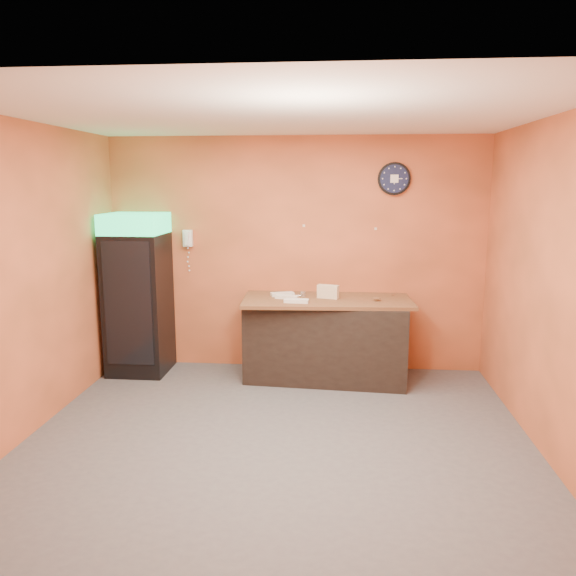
# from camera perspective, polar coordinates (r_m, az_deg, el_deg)

# --- Properties ---
(floor) EXTENTS (4.50, 4.50, 0.00)m
(floor) POSITION_cam_1_polar(r_m,az_deg,el_deg) (5.24, -0.96, -14.82)
(floor) COLOR #47474C
(floor) RESTS_ON ground
(back_wall) EXTENTS (4.50, 0.02, 2.80)m
(back_wall) POSITION_cam_1_polar(r_m,az_deg,el_deg) (6.78, 0.76, 3.41)
(back_wall) COLOR #E36C40
(back_wall) RESTS_ON floor
(left_wall) EXTENTS (0.02, 4.00, 2.80)m
(left_wall) POSITION_cam_1_polar(r_m,az_deg,el_deg) (5.52, -24.93, 0.74)
(left_wall) COLOR #E36C40
(left_wall) RESTS_ON floor
(right_wall) EXTENTS (0.02, 4.00, 2.80)m
(right_wall) POSITION_cam_1_polar(r_m,az_deg,el_deg) (5.10, 25.04, -0.02)
(right_wall) COLOR #E36C40
(right_wall) RESTS_ON floor
(ceiling) EXTENTS (4.50, 4.00, 0.02)m
(ceiling) POSITION_cam_1_polar(r_m,az_deg,el_deg) (4.77, -1.07, 17.21)
(ceiling) COLOR white
(ceiling) RESTS_ON back_wall
(beverage_cooler) EXTENTS (0.67, 0.68, 1.91)m
(beverage_cooler) POSITION_cam_1_polar(r_m,az_deg,el_deg) (6.87, -15.08, -0.84)
(beverage_cooler) COLOR black
(beverage_cooler) RESTS_ON floor
(prep_counter) EXTENTS (1.88, 0.94, 0.91)m
(prep_counter) POSITION_cam_1_polar(r_m,az_deg,el_deg) (6.56, 3.94, -5.31)
(prep_counter) COLOR black
(prep_counter) RESTS_ON floor
(wall_clock) EXTENTS (0.38, 0.06, 0.38)m
(wall_clock) POSITION_cam_1_polar(r_m,az_deg,el_deg) (6.71, 10.73, 10.86)
(wall_clock) COLOR black
(wall_clock) RESTS_ON back_wall
(wall_phone) EXTENTS (0.11, 0.10, 0.20)m
(wall_phone) POSITION_cam_1_polar(r_m,az_deg,el_deg) (6.93, -10.15, 5.00)
(wall_phone) COLOR white
(wall_phone) RESTS_ON back_wall
(butcher_paper) EXTENTS (1.96, 1.00, 0.04)m
(butcher_paper) POSITION_cam_1_polar(r_m,az_deg,el_deg) (6.44, 4.00, -1.23)
(butcher_paper) COLOR brown
(butcher_paper) RESTS_ON prep_counter
(sub_roll_stack) EXTENTS (0.26, 0.15, 0.15)m
(sub_roll_stack) POSITION_cam_1_polar(r_m,az_deg,el_deg) (6.43, 4.08, -0.37)
(sub_roll_stack) COLOR beige
(sub_roll_stack) RESTS_ON butcher_paper
(wrapped_sandwich_left) EXTENTS (0.28, 0.16, 0.04)m
(wrapped_sandwich_left) POSITION_cam_1_polar(r_m,az_deg,el_deg) (6.41, -0.09, -0.92)
(wrapped_sandwich_left) COLOR silver
(wrapped_sandwich_left) RESTS_ON butcher_paper
(wrapped_sandwich_mid) EXTENTS (0.28, 0.13, 0.04)m
(wrapped_sandwich_mid) POSITION_cam_1_polar(r_m,az_deg,el_deg) (6.20, 0.85, -1.31)
(wrapped_sandwich_mid) COLOR silver
(wrapped_sandwich_mid) RESTS_ON butcher_paper
(wrapped_sandwich_right) EXTENTS (0.29, 0.19, 0.04)m
(wrapped_sandwich_right) POSITION_cam_1_polar(r_m,az_deg,el_deg) (6.57, -0.58, -0.63)
(wrapped_sandwich_right) COLOR silver
(wrapped_sandwich_right) RESTS_ON butcher_paper
(kitchen_tool) EXTENTS (0.06, 0.06, 0.06)m
(kitchen_tool) POSITION_cam_1_polar(r_m,az_deg,el_deg) (6.52, 1.57, -0.60)
(kitchen_tool) COLOR silver
(kitchen_tool) RESTS_ON butcher_paper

